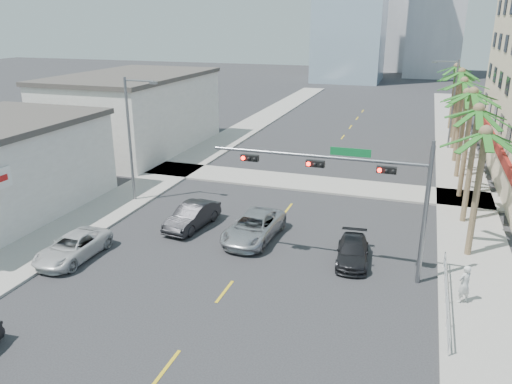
# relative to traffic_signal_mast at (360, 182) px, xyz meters

# --- Properties ---
(ground) EXTENTS (260.00, 260.00, 0.00)m
(ground) POSITION_rel_traffic_signal_mast_xyz_m (-5.78, -7.95, -5.06)
(ground) COLOR #262628
(ground) RESTS_ON ground
(sidewalk_right) EXTENTS (4.00, 120.00, 0.15)m
(sidewalk_right) POSITION_rel_traffic_signal_mast_xyz_m (6.22, 12.05, -4.99)
(sidewalk_right) COLOR gray
(sidewalk_right) RESTS_ON ground
(sidewalk_left) EXTENTS (4.00, 120.00, 0.15)m
(sidewalk_left) POSITION_rel_traffic_signal_mast_xyz_m (-17.78, 12.05, -4.99)
(sidewalk_left) COLOR gray
(sidewalk_left) RESTS_ON ground
(sidewalk_cross) EXTENTS (80.00, 4.00, 0.15)m
(sidewalk_cross) POSITION_rel_traffic_signal_mast_xyz_m (-5.78, 14.05, -4.99)
(sidewalk_cross) COLOR gray
(sidewalk_cross) RESTS_ON ground
(building_left_far) EXTENTS (11.00, 18.00, 7.20)m
(building_left_far) POSITION_rel_traffic_signal_mast_xyz_m (-25.28, 20.05, -1.46)
(building_left_far) COLOR beige
(building_left_far) RESTS_ON ground
(traffic_signal_mast) EXTENTS (11.12, 0.54, 7.20)m
(traffic_signal_mast) POSITION_rel_traffic_signal_mast_xyz_m (0.00, 0.00, 0.00)
(traffic_signal_mast) COLOR slate
(traffic_signal_mast) RESTS_ON ground
(palm_tree_0) EXTENTS (4.80, 4.80, 7.80)m
(palm_tree_0) POSITION_rel_traffic_signal_mast_xyz_m (5.82, 4.05, 2.02)
(palm_tree_0) COLOR brown
(palm_tree_0) RESTS_ON ground
(palm_tree_1) EXTENTS (4.80, 4.80, 8.16)m
(palm_tree_1) POSITION_rel_traffic_signal_mast_xyz_m (5.82, 9.25, 2.37)
(palm_tree_1) COLOR brown
(palm_tree_1) RESTS_ON ground
(palm_tree_2) EXTENTS (4.80, 4.80, 8.52)m
(palm_tree_2) POSITION_rel_traffic_signal_mast_xyz_m (5.82, 14.45, 2.72)
(palm_tree_2) COLOR brown
(palm_tree_2) RESTS_ON ground
(palm_tree_3) EXTENTS (4.80, 4.80, 7.80)m
(palm_tree_3) POSITION_rel_traffic_signal_mast_xyz_m (5.82, 19.65, 2.02)
(palm_tree_3) COLOR brown
(palm_tree_3) RESTS_ON ground
(palm_tree_4) EXTENTS (4.80, 4.80, 8.16)m
(palm_tree_4) POSITION_rel_traffic_signal_mast_xyz_m (5.82, 24.85, 2.37)
(palm_tree_4) COLOR brown
(palm_tree_4) RESTS_ON ground
(palm_tree_5) EXTENTS (4.80, 4.80, 8.52)m
(palm_tree_5) POSITION_rel_traffic_signal_mast_xyz_m (5.82, 30.05, 2.72)
(palm_tree_5) COLOR brown
(palm_tree_5) RESTS_ON ground
(palm_tree_6) EXTENTS (4.80, 4.80, 7.80)m
(palm_tree_6) POSITION_rel_traffic_signal_mast_xyz_m (5.82, 35.25, 2.02)
(palm_tree_6) COLOR brown
(palm_tree_6) RESTS_ON ground
(palm_tree_7) EXTENTS (4.80, 4.80, 8.16)m
(palm_tree_7) POSITION_rel_traffic_signal_mast_xyz_m (5.82, 40.45, 2.37)
(palm_tree_7) COLOR brown
(palm_tree_7) RESTS_ON ground
(streetlight_left) EXTENTS (2.55, 0.25, 9.00)m
(streetlight_left) POSITION_rel_traffic_signal_mast_xyz_m (-16.78, 6.05, -0.00)
(streetlight_left) COLOR slate
(streetlight_left) RESTS_ON ground
(streetlight_right) EXTENTS (2.55, 0.25, 9.00)m
(streetlight_right) POSITION_rel_traffic_signal_mast_xyz_m (5.21, 30.05, -0.00)
(streetlight_right) COLOR slate
(streetlight_right) RESTS_ON ground
(guardrail) EXTENTS (0.08, 8.08, 1.00)m
(guardrail) POSITION_rel_traffic_signal_mast_xyz_m (4.52, -1.95, -4.39)
(guardrail) COLOR silver
(guardrail) RESTS_ON ground
(car_parked_far) EXTENTS (2.35, 4.96, 1.37)m
(car_parked_far) POSITION_rel_traffic_signal_mast_xyz_m (-15.18, -3.27, -4.38)
(car_parked_far) COLOR silver
(car_parked_far) RESTS_ON ground
(car_lane_left) EXTENTS (2.23, 4.85, 1.54)m
(car_lane_left) POSITION_rel_traffic_signal_mast_xyz_m (-10.78, 2.92, -4.29)
(car_lane_left) COLOR black
(car_lane_left) RESTS_ON ground
(car_lane_center) EXTENTS (2.91, 5.76, 1.56)m
(car_lane_center) POSITION_rel_traffic_signal_mast_xyz_m (-6.44, 2.44, -4.28)
(car_lane_center) COLOR #B5B6BA
(car_lane_center) RESTS_ON ground
(car_lane_right) EXTENTS (2.12, 4.35, 1.22)m
(car_lane_right) POSITION_rel_traffic_signal_mast_xyz_m (-0.28, 1.31, -4.45)
(car_lane_right) COLOR black
(car_lane_right) RESTS_ON ground
(pedestrian) EXTENTS (0.82, 0.79, 1.90)m
(pedestrian) POSITION_rel_traffic_signal_mast_xyz_m (5.25, -1.49, -3.96)
(pedestrian) COLOR silver
(pedestrian) RESTS_ON sidewalk_right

